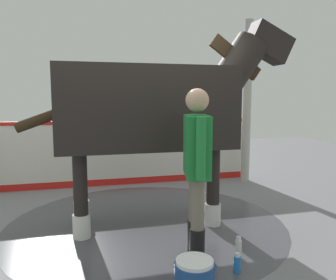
{
  "coord_description": "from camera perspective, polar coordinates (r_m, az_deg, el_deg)",
  "views": [
    {
      "loc": [
        -0.53,
        -4.01,
        1.58
      ],
      "look_at": [
        0.34,
        -0.44,
        1.12
      ],
      "focal_mm": 36.0,
      "sensor_mm": 36.0,
      "label": 1
    }
  ],
  "objects": [
    {
      "name": "horse",
      "position": [
        4.16,
        -2.26,
        5.34
      ],
      "size": [
        3.47,
        0.99,
        2.58
      ],
      "rotation": [
        0.0,
        0.0,
        0.01
      ],
      "color": "black",
      "rests_on": "ground"
    },
    {
      "name": "ground_plane",
      "position": [
        4.34,
        -5.98,
        -14.43
      ],
      "size": [
        16.0,
        16.0,
        0.02
      ],
      "primitive_type": "cube",
      "color": "gray"
    },
    {
      "name": "wet_patch",
      "position": [
        4.43,
        -3.7,
        -13.81
      ],
      "size": [
        3.49,
        3.49,
        0.0
      ],
      "primitive_type": "cylinder",
      "color": "#4C4C54",
      "rests_on": "ground"
    },
    {
      "name": "handler",
      "position": [
        3.28,
        4.87,
        -3.73
      ],
      "size": [
        0.31,
        0.66,
        1.67
      ],
      "rotation": [
        0.0,
        0.0,
        2.94
      ],
      "color": "black",
      "rests_on": "ground"
    },
    {
      "name": "bottle_shampoo",
      "position": [
        3.57,
        11.83,
        -17.5
      ],
      "size": [
        0.07,
        0.07,
        0.23
      ],
      "color": "white",
      "rests_on": "ground"
    },
    {
      "name": "barrier_wall",
      "position": [
        6.23,
        -7.23,
        -2.48
      ],
      "size": [
        4.63,
        0.13,
        1.19
      ],
      "color": "silver",
      "rests_on": "ground"
    },
    {
      "name": "bottle_spray",
      "position": [
        3.32,
        11.62,
        -19.81
      ],
      "size": [
        0.06,
        0.06,
        0.19
      ],
      "color": "blue",
      "rests_on": "ground"
    },
    {
      "name": "wash_bucket",
      "position": [
        2.93,
        4.5,
        -22.19
      ],
      "size": [
        0.33,
        0.33,
        0.3
      ],
      "color": "#1E478C",
      "rests_on": "ground"
    },
    {
      "name": "roof_post_near",
      "position": [
        6.55,
        13.22,
        6.25
      ],
      "size": [
        0.16,
        0.16,
        3.01
      ],
      "primitive_type": "cylinder",
      "color": "#B7B2A8",
      "rests_on": "ground"
    }
  ]
}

